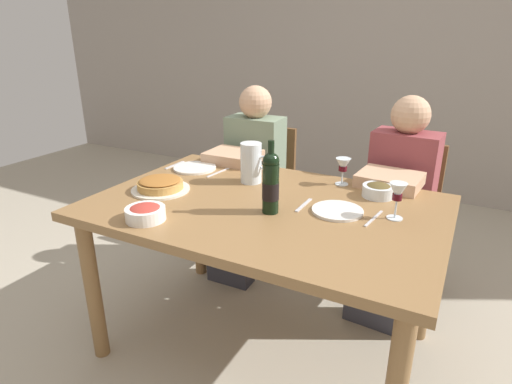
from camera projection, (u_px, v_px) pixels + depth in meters
The scene contains 20 objects.
ground_plane at pixel (265, 344), 2.12m from camera, with size 8.00×8.00×0.00m, color #B2A893.
back_wall at pixel (395, 39), 3.72m from camera, with size 8.00×0.10×2.80m, color #A3998E.
dining_table at pixel (266, 223), 1.88m from camera, with size 1.50×1.00×0.76m.
wine_bottle at pixel (271, 183), 1.72m from camera, with size 0.07×0.07×0.30m.
water_pitcher at pixel (251, 165), 2.08m from camera, with size 0.16×0.10×0.20m.
baked_tart at pixel (160, 185), 1.99m from camera, with size 0.27×0.27×0.06m.
salad_bowl at pixel (145, 212), 1.68m from camera, with size 0.16×0.16×0.06m.
olive_bowl at pixel (378, 190), 1.92m from camera, with size 0.14×0.14×0.06m.
wine_glass_left_diner at pixel (343, 166), 2.05m from camera, with size 0.07×0.07×0.13m.
wine_glass_right_diner at pixel (398, 194), 1.67m from camera, with size 0.07×0.07×0.15m.
dinner_plate_left_setting at pixel (195, 168), 2.31m from camera, with size 0.23×0.23×0.01m, color white.
dinner_plate_right_setting at pixel (337, 211), 1.76m from camera, with size 0.21×0.21×0.01m, color white.
fork_left_setting at pixel (175, 165), 2.37m from camera, with size 0.16×0.01×0.01m, color silver.
knife_left_setting at pixel (218, 172), 2.25m from camera, with size 0.18×0.01×0.01m, color silver.
knife_right_setting at pixel (374, 218), 1.70m from camera, with size 0.18×0.01×0.01m, color silver.
spoon_right_setting at pixel (304, 205), 1.83m from camera, with size 0.16×0.01×0.01m, color silver.
chair_left at pixel (264, 184), 2.87m from camera, with size 0.41×0.41×0.87m.
diner_left at pixel (247, 177), 2.63m from camera, with size 0.34×0.50×1.16m.
chair_right at pixel (403, 208), 2.48m from camera, with size 0.43×0.43×0.87m.
diner_right at pixel (395, 202), 2.25m from camera, with size 0.36×0.52×1.16m.
Camera 1 is at (0.76, -1.54, 1.47)m, focal length 29.81 mm.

